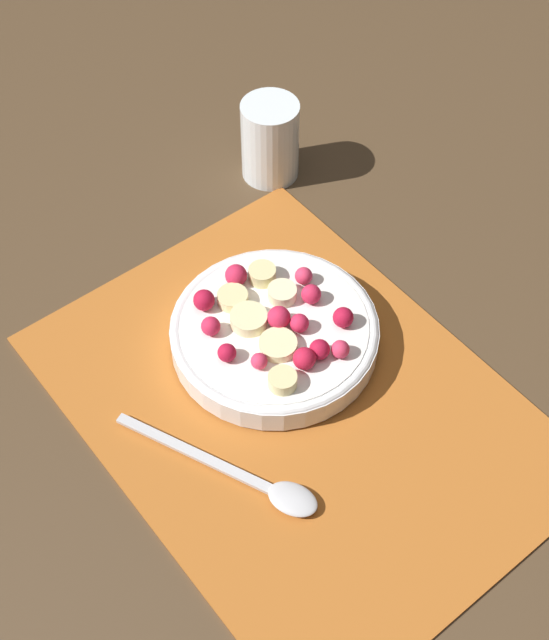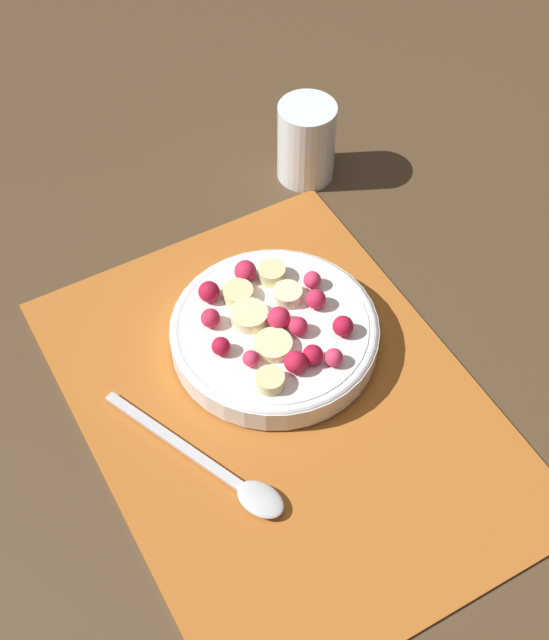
{
  "view_description": "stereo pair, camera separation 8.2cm",
  "coord_description": "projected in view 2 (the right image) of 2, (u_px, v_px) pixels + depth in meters",
  "views": [
    {
      "loc": [
        0.34,
        -0.29,
        0.69
      ],
      "look_at": [
        -0.06,
        0.03,
        0.04
      ],
      "focal_mm": 50.0,
      "sensor_mm": 36.0,
      "label": 1
    },
    {
      "loc": [
        0.38,
        -0.22,
        0.69
      ],
      "look_at": [
        -0.06,
        0.03,
        0.04
      ],
      "focal_mm": 50.0,
      "sensor_mm": 36.0,
      "label": 2
    }
  ],
  "objects": [
    {
      "name": "ground_plane",
      "position": [
        282.0,
        407.0,
        0.81
      ],
      "size": [
        3.0,
        3.0,
        0.0
      ],
      "primitive_type": "plane",
      "color": "#4C3823"
    },
    {
      "name": "placemat",
      "position": [
        282.0,
        405.0,
        0.81
      ],
      "size": [
        0.46,
        0.34,
        0.01
      ],
      "color": "#B26023",
      "rests_on": "ground_plane"
    },
    {
      "name": "fruit_bowl",
      "position": [
        274.0,
        331.0,
        0.84
      ],
      "size": [
        0.2,
        0.2,
        0.05
      ],
      "color": "white",
      "rests_on": "placemat"
    },
    {
      "name": "spoon",
      "position": [
        229.0,
        478.0,
        0.76
      ],
      "size": [
        0.19,
        0.1,
        0.01
      ],
      "rotation": [
        0.0,
        0.0,
        6.7
      ],
      "color": "silver",
      "rests_on": "placemat"
    },
    {
      "name": "drinking_glass",
      "position": [
        306.0,
        142.0,
        0.97
      ],
      "size": [
        0.06,
        0.06,
        0.09
      ],
      "color": "white",
      "rests_on": "ground_plane"
    }
  ]
}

